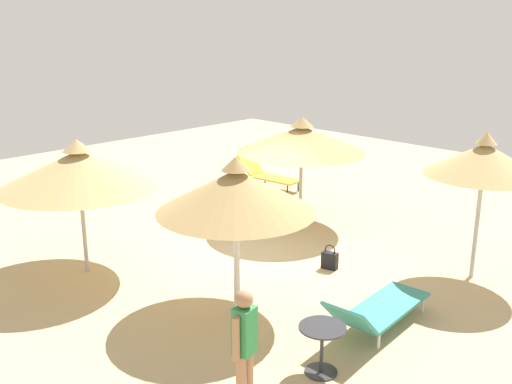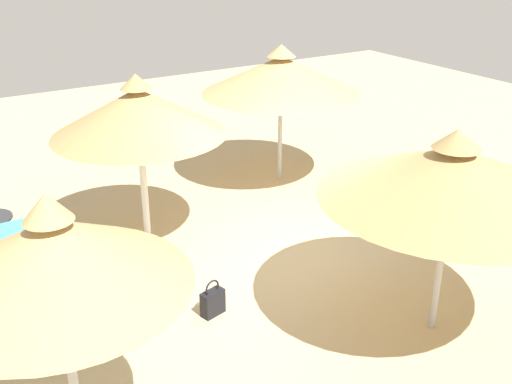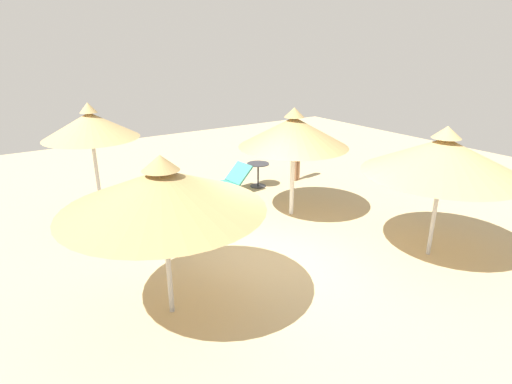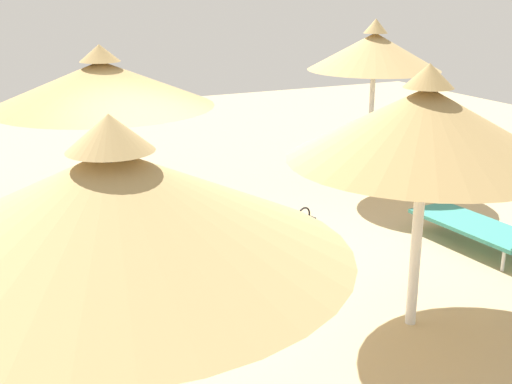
% 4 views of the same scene
% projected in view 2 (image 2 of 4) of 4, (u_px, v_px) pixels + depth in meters
% --- Properties ---
extents(ground, '(24.00, 24.00, 0.10)m').
position_uv_depth(ground, '(299.00, 267.00, 8.78)').
color(ground, tan).
extents(parasol_umbrella_near_right, '(2.07, 2.07, 2.74)m').
position_uv_depth(parasol_umbrella_near_right, '(54.00, 254.00, 4.49)').
color(parasol_umbrella_near_right, '#B2B2B7').
rests_on(parasol_umbrella_near_right, ground).
extents(parasol_umbrella_back, '(2.90, 2.90, 2.55)m').
position_uv_depth(parasol_umbrella_back, '(281.00, 75.00, 10.97)').
color(parasol_umbrella_back, '#B2B2B7').
rests_on(parasol_umbrella_back, ground).
extents(parasol_umbrella_front, '(2.54, 2.54, 2.58)m').
position_uv_depth(parasol_umbrella_front, '(138.00, 112.00, 8.70)').
color(parasol_umbrella_front, white).
rests_on(parasol_umbrella_front, ground).
extents(parasol_umbrella_far_right, '(2.93, 2.93, 2.51)m').
position_uv_depth(parasol_umbrella_far_right, '(453.00, 173.00, 6.59)').
color(parasol_umbrella_far_right, '#B2B2B7').
rests_on(parasol_umbrella_far_right, ground).
extents(lounge_chair_center, '(2.25, 0.85, 0.78)m').
position_uv_depth(lounge_chair_center, '(25.00, 285.00, 7.60)').
color(lounge_chair_center, teal).
rests_on(lounge_chair_center, ground).
extents(handbag, '(0.21, 0.33, 0.49)m').
position_uv_depth(handbag, '(213.00, 302.00, 7.56)').
color(handbag, black).
rests_on(handbag, ground).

